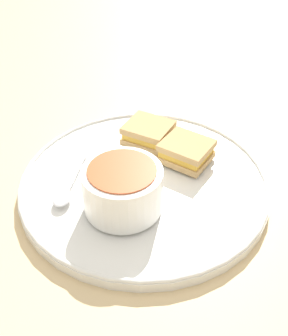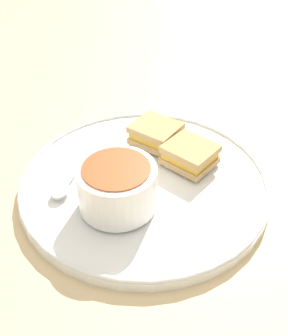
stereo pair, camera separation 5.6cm
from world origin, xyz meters
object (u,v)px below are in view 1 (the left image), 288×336
object	(u,v)px
soup_bowl	(123,188)
sandwich_half_near	(186,151)
spoon	(65,193)
sandwich_half_far	(148,133)

from	to	relation	value
soup_bowl	sandwich_half_near	bearing A→B (deg)	150.58
soup_bowl	spoon	xyz separation A→B (m)	(-0.00, -0.08, -0.03)
sandwich_half_near	sandwich_half_far	distance (m)	0.08
sandwich_half_near	spoon	bearing A→B (deg)	-52.24
soup_bowl	spoon	world-z (taller)	soup_bowl
soup_bowl	spoon	distance (m)	0.09
spoon	sandwich_half_near	distance (m)	0.19
spoon	sandwich_half_far	size ratio (longest dim) A/B	1.47
soup_bowl	spoon	bearing A→B (deg)	-91.49
soup_bowl	sandwich_half_far	xyz separation A→B (m)	(-0.16, 0.00, -0.02)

